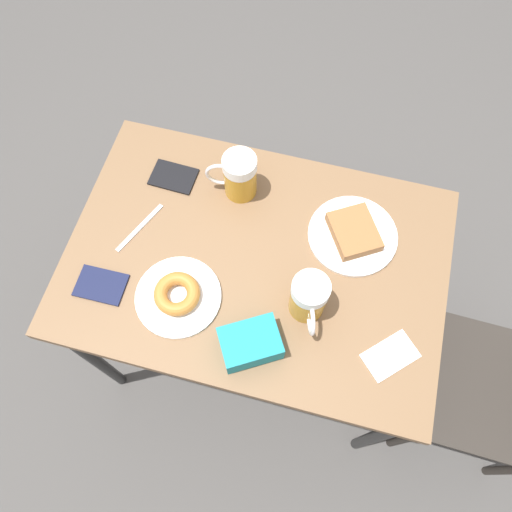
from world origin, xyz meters
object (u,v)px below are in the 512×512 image
at_px(plate_with_cake, 353,234).
at_px(beer_mug_center, 309,298).
at_px(passport_near_edge, 173,177).
at_px(fork, 140,228).
at_px(napkin_folded, 390,356).
at_px(beer_mug_left, 239,176).
at_px(blue_pouch, 250,343).
at_px(plate_with_donut, 178,295).
at_px(passport_far_edge, 101,285).

xyz_separation_m(plate_with_cake, beer_mug_center, (0.23, -0.08, 0.06)).
distance_m(beer_mug_center, passport_near_edge, 0.54).
xyz_separation_m(plate_with_cake, fork, (0.12, -0.56, -0.01)).
height_order(napkin_folded, fork, same).
relative_size(beer_mug_left, blue_pouch, 0.83).
xyz_separation_m(beer_mug_left, fork, (0.19, -0.23, -0.07)).
relative_size(plate_with_cake, fork, 1.44).
bearing_deg(passport_near_edge, napkin_folded, 62.34).
relative_size(beer_mug_center, passport_near_edge, 1.11).
distance_m(plate_with_donut, fork, 0.23).
bearing_deg(napkin_folded, plate_with_donut, -91.32).
xyz_separation_m(plate_with_donut, passport_far_edge, (0.02, -0.20, -0.01)).
xyz_separation_m(plate_with_donut, passport_near_edge, (-0.34, -0.13, -0.01)).
xyz_separation_m(napkin_folded, fork, (-0.18, -0.71, -0.00)).
bearing_deg(passport_far_edge, fork, 168.19).
height_order(plate_with_donut, napkin_folded, plate_with_donut).
height_order(plate_with_cake, fork, plate_with_cake).
bearing_deg(plate_with_donut, beer_mug_left, 169.33).
height_order(plate_with_cake, napkin_folded, plate_with_cake).
distance_m(passport_far_edge, blue_pouch, 0.42).
bearing_deg(beer_mug_center, plate_with_donut, -80.13).
bearing_deg(fork, passport_near_edge, 168.17).
relative_size(beer_mug_left, napkin_folded, 0.97).
xyz_separation_m(plate_with_donut, beer_mug_center, (-0.06, 0.32, 0.06)).
bearing_deg(beer_mug_left, plate_with_cake, 79.21).
height_order(beer_mug_center, napkin_folded, beer_mug_center).
relative_size(fork, passport_near_edge, 1.29).
bearing_deg(passport_near_edge, beer_mug_left, 92.47).
xyz_separation_m(beer_mug_left, beer_mug_center, (0.29, 0.26, 0.00)).
bearing_deg(beer_mug_left, passport_near_edge, -87.53).
distance_m(napkin_folded, fork, 0.73).
xyz_separation_m(passport_near_edge, passport_far_edge, (0.36, -0.08, 0.00)).
xyz_separation_m(passport_near_edge, blue_pouch, (0.42, 0.34, 0.03)).
distance_m(plate_with_donut, napkin_folded, 0.55).
relative_size(plate_with_donut, passport_far_edge, 1.73).
xyz_separation_m(beer_mug_center, blue_pouch, (0.13, -0.11, -0.04)).
distance_m(plate_with_donut, beer_mug_left, 0.36).
height_order(plate_with_donut, fork, plate_with_donut).
xyz_separation_m(beer_mug_center, passport_near_edge, (-0.28, -0.45, -0.07)).
xyz_separation_m(plate_with_cake, blue_pouch, (0.36, -0.19, 0.02)).
distance_m(beer_mug_left, beer_mug_center, 0.39).
bearing_deg(beer_mug_center, passport_far_edge, -81.75).
bearing_deg(passport_far_edge, plate_with_cake, 116.90).
height_order(beer_mug_left, fork, beer_mug_left).
bearing_deg(blue_pouch, passport_far_edge, -97.80).
bearing_deg(blue_pouch, beer_mug_center, 140.28).
height_order(beer_mug_left, napkin_folded, beer_mug_left).
distance_m(plate_with_cake, blue_pouch, 0.41).
bearing_deg(napkin_folded, blue_pouch, -79.11).
height_order(passport_near_edge, blue_pouch, blue_pouch).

